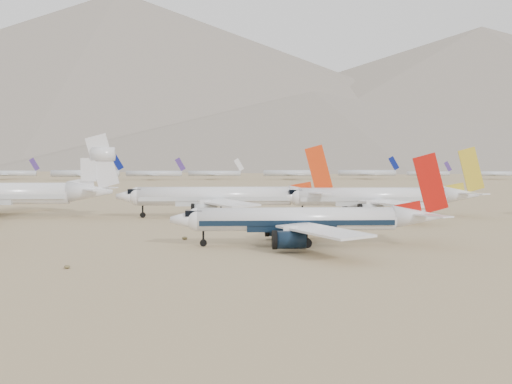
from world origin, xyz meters
TOP-DOWN VIEW (x-y plane):
  - ground at (0.00, 0.00)m, footprint 7000.00×7000.00m
  - main_airliner at (-9.47, 5.51)m, footprint 43.85×42.83m
  - row2_gold_tail at (15.27, 56.29)m, footprint 48.88×47.81m
  - row2_orange_tail at (-23.27, 57.43)m, footprint 50.15×49.06m
  - distant_storage_row at (-1.17, 339.24)m, footprint 572.57×63.66m
  - mountain_range at (70.18, 1648.01)m, footprint 7354.00×3024.00m
  - foothills at (526.68, 1100.00)m, footprint 4637.50×1395.00m
  - desert_scrub at (2.26, -29.21)m, footprint 261.14×121.67m

SIDE VIEW (x-z plane):
  - ground at x=0.00m, z-range 0.00..0.00m
  - desert_scrub at x=2.26m, z-range -0.03..0.60m
  - main_airliner at x=-9.47m, z-range -3.48..11.99m
  - distant_storage_row at x=-1.17m, z-range -3.22..11.93m
  - row2_gold_tail at x=15.27m, z-range -3.84..13.57m
  - row2_orange_tail at x=-23.27m, z-range -3.92..13.96m
  - foothills at x=526.68m, z-range -10.35..144.65m
  - mountain_range at x=70.18m, z-range -44.68..425.32m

